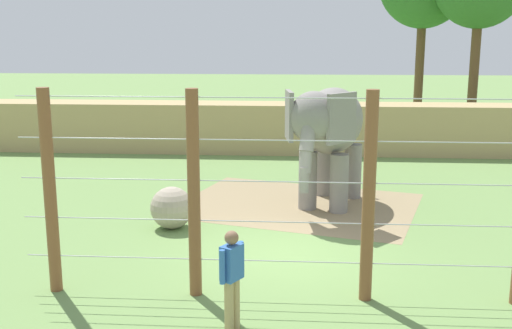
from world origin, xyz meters
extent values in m
plane|color=#6B8E4C|center=(0.00, 0.00, 0.00)|extent=(120.00, 120.00, 0.00)
cube|color=#937F5B|center=(0.28, 3.91, 0.00)|extent=(7.38, 6.34, 0.01)
cube|color=tan|center=(0.00, 11.75, 0.97)|extent=(36.00, 1.80, 1.94)
cylinder|color=gray|center=(1.36, 3.31, 0.78)|extent=(0.49, 0.49, 1.56)
cylinder|color=gray|center=(0.54, 3.57, 0.78)|extent=(0.49, 0.49, 1.56)
cylinder|color=gray|center=(1.85, 4.83, 0.78)|extent=(0.49, 0.49, 1.56)
cylinder|color=gray|center=(1.03, 5.09, 0.78)|extent=(0.49, 0.49, 1.56)
ellipsoid|color=gray|center=(1.20, 4.20, 2.32)|extent=(2.36, 3.23, 1.78)
ellipsoid|color=gray|center=(0.65, 2.47, 2.63)|extent=(1.50, 1.42, 1.29)
cube|color=gray|center=(1.32, 2.37, 2.63)|extent=(0.76, 0.81, 1.23)
cube|color=gray|center=(0.04, 2.77, 2.63)|extent=(0.24, 1.01, 1.23)
cylinder|color=gray|center=(0.50, 2.01, 2.17)|extent=(0.50, 0.63, 0.70)
cylinder|color=gray|center=(0.46, 1.88, 1.68)|extent=(0.40, 0.46, 0.65)
cylinder|color=gray|center=(0.43, 1.80, 1.22)|extent=(0.29, 0.29, 0.61)
cylinder|color=gray|center=(1.68, 5.74, 2.21)|extent=(0.21, 0.36, 0.89)
sphere|color=tan|center=(-2.75, 1.60, 0.51)|extent=(1.03, 1.03, 1.03)
cylinder|color=brown|center=(-4.13, -2.21, 1.86)|extent=(0.22, 0.22, 3.73)
cylinder|color=brown|center=(-1.53, -2.21, 1.86)|extent=(0.22, 0.22, 3.73)
cylinder|color=brown|center=(1.51, -2.21, 1.86)|extent=(0.22, 0.22, 3.73)
cylinder|color=#B7B7BC|center=(0.00, -2.21, 0.67)|extent=(9.26, 0.02, 0.02)
cylinder|color=#B7B7BC|center=(0.00, -2.21, 1.40)|extent=(9.26, 0.02, 0.02)
cylinder|color=#B7B7BC|center=(0.00, -2.21, 2.12)|extent=(9.26, 0.02, 0.02)
cylinder|color=#B7B7BC|center=(0.00, -2.21, 2.85)|extent=(9.26, 0.02, 0.02)
cylinder|color=#B7B7BC|center=(0.00, -2.21, 3.58)|extent=(9.26, 0.02, 0.02)
cylinder|color=tan|center=(-0.76, -3.67, 0.44)|extent=(0.15, 0.15, 0.88)
cylinder|color=tan|center=(-0.68, -3.53, 0.44)|extent=(0.15, 0.15, 0.88)
cube|color=#3366B2|center=(-0.72, -3.60, 1.16)|extent=(0.37, 0.42, 0.56)
sphere|color=#846047|center=(-0.72, -3.60, 1.56)|extent=(0.22, 0.22, 0.22)
cylinder|color=#3366B2|center=(-0.84, -3.80, 1.16)|extent=(0.12, 0.12, 0.54)
cylinder|color=#3366B2|center=(-0.59, -3.39, 1.16)|extent=(0.12, 0.12, 0.54)
cube|color=black|center=(-0.65, -3.33, 0.94)|extent=(0.05, 0.07, 0.14)
cylinder|color=brown|center=(6.31, 19.44, 2.66)|extent=(0.44, 0.44, 5.32)
cylinder|color=brown|center=(8.42, 17.25, 2.64)|extent=(0.44, 0.44, 5.28)
camera|label=1|loc=(0.30, -12.61, 4.63)|focal=43.43mm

